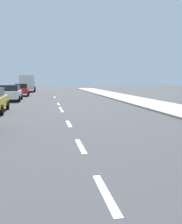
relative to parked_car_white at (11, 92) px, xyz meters
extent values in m
plane|color=#38383A|center=(4.46, -9.59, -0.84)|extent=(160.00, 160.00, 0.00)
cube|color=#9E998E|center=(12.15, -7.59, -0.77)|extent=(3.60, 80.00, 0.14)
cube|color=white|center=(4.46, -22.03, -0.84)|extent=(0.16, 1.80, 0.01)
cube|color=white|center=(4.46, -18.52, -0.84)|extent=(0.16, 1.80, 0.01)
cube|color=white|center=(4.46, -14.26, -0.84)|extent=(0.16, 1.80, 0.01)
cube|color=white|center=(4.46, -8.87, -0.84)|extent=(0.16, 1.80, 0.01)
cube|color=white|center=(4.46, -7.45, -0.84)|extent=(0.16, 1.80, 0.01)
cube|color=white|center=(4.46, -4.05, -0.84)|extent=(0.16, 1.80, 0.01)
cube|color=white|center=(4.46, 4.88, -0.84)|extent=(0.16, 1.80, 0.01)
cylinder|color=black|center=(0.74, -7.52, -0.52)|extent=(0.20, 0.64, 0.64)
cylinder|color=black|center=(0.82, -10.63, -0.52)|extent=(0.20, 0.64, 0.64)
cube|color=white|center=(0.00, 0.06, -0.15)|extent=(1.92, 4.45, 0.64)
cube|color=black|center=(0.00, -0.16, 0.45)|extent=(1.67, 2.32, 0.56)
cylinder|color=black|center=(-0.95, 1.55, -0.52)|extent=(0.19, 0.64, 0.64)
cylinder|color=black|center=(0.91, 1.58, -0.52)|extent=(0.19, 0.64, 0.64)
cylinder|color=black|center=(0.95, -1.43, -0.52)|extent=(0.19, 0.64, 0.64)
cube|color=red|center=(0.38, 7.79, -0.15)|extent=(1.78, 4.02, 0.64)
cube|color=black|center=(0.39, 7.59, 0.45)|extent=(1.52, 2.11, 0.56)
cylinder|color=black|center=(-0.49, 9.12, -0.52)|extent=(0.20, 0.64, 0.64)
cylinder|color=black|center=(1.18, 9.17, -0.52)|extent=(0.20, 0.64, 0.64)
cylinder|color=black|center=(-0.42, 6.42, -0.52)|extent=(0.20, 0.64, 0.64)
cylinder|color=black|center=(1.25, 6.46, -0.52)|extent=(0.20, 0.64, 0.64)
cube|color=#23478C|center=(0.28, 22.03, 0.36)|extent=(2.46, 2.40, 1.40)
cube|color=silver|center=(0.36, 19.04, 0.81)|extent=(2.50, 4.22, 2.30)
cylinder|color=black|center=(-0.91, 21.87, -0.39)|extent=(0.30, 0.91, 0.90)
cylinder|color=black|center=(1.49, 21.93, -0.39)|extent=(0.30, 0.91, 0.90)
cylinder|color=black|center=(-0.82, 17.97, -0.39)|extent=(0.30, 0.91, 0.90)
cylinder|color=black|center=(1.58, 18.03, -0.39)|extent=(0.30, 0.91, 0.90)
camera|label=1|loc=(3.39, -26.53, 1.27)|focal=41.71mm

